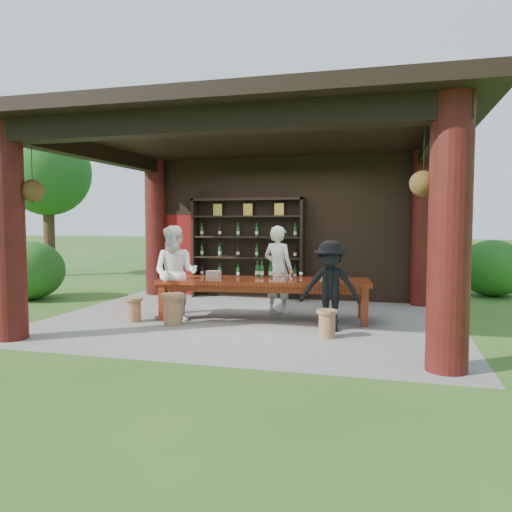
% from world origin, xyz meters
% --- Properties ---
extents(ground, '(90.00, 90.00, 0.00)m').
position_xyz_m(ground, '(0.00, 0.00, 0.00)').
color(ground, '#2D5119').
rests_on(ground, ground).
extents(pavilion, '(7.50, 6.00, 3.60)m').
position_xyz_m(pavilion, '(-0.01, 0.43, 2.13)').
color(pavilion, slate).
rests_on(pavilion, ground).
extents(wine_shelf, '(2.67, 0.41, 2.35)m').
position_xyz_m(wine_shelf, '(-0.76, 2.45, 1.18)').
color(wine_shelf, black).
rests_on(wine_shelf, ground).
extents(tasting_table, '(3.94, 1.46, 0.75)m').
position_xyz_m(tasting_table, '(0.22, 0.11, 0.64)').
color(tasting_table, '#5B220D').
rests_on(tasting_table, ground).
extents(stool_near_left, '(0.41, 0.41, 0.55)m').
position_xyz_m(stool_near_left, '(-1.18, -0.79, 0.29)').
color(stool_near_left, brown).
rests_on(stool_near_left, ground).
extents(stool_near_right, '(0.33, 0.33, 0.43)m').
position_xyz_m(stool_near_right, '(1.53, -1.03, 0.23)').
color(stool_near_right, brown).
rests_on(stool_near_right, ground).
extents(stool_far_left, '(0.33, 0.33, 0.44)m').
position_xyz_m(stool_far_left, '(-1.99, -0.71, 0.23)').
color(stool_far_left, brown).
rests_on(stool_far_left, ground).
extents(host, '(0.73, 0.60, 1.72)m').
position_xyz_m(host, '(0.35, 0.79, 0.86)').
color(host, silver).
rests_on(host, ground).
extents(guest_woman, '(0.90, 0.73, 1.73)m').
position_xyz_m(guest_woman, '(-1.29, -0.42, 0.87)').
color(guest_woman, white).
rests_on(guest_woman, ground).
extents(guest_man, '(0.97, 0.57, 1.49)m').
position_xyz_m(guest_man, '(1.52, -0.54, 0.75)').
color(guest_man, black).
rests_on(guest_man, ground).
extents(table_bottles, '(0.35, 0.14, 0.31)m').
position_xyz_m(table_bottles, '(0.14, 0.40, 0.90)').
color(table_bottles, '#194C1E').
rests_on(table_bottles, tasting_table).
extents(table_glasses, '(0.96, 0.23, 0.15)m').
position_xyz_m(table_glasses, '(0.78, 0.19, 0.82)').
color(table_glasses, silver).
rests_on(table_glasses, tasting_table).
extents(napkin_basket, '(0.28, 0.21, 0.14)m').
position_xyz_m(napkin_basket, '(-0.71, -0.01, 0.82)').
color(napkin_basket, '#BF6672').
rests_on(napkin_basket, tasting_table).
extents(shrubs, '(13.93, 9.49, 1.36)m').
position_xyz_m(shrubs, '(1.49, 0.91, 0.55)').
color(shrubs, '#194C14').
rests_on(shrubs, ground).
extents(trees, '(21.22, 10.65, 4.80)m').
position_xyz_m(trees, '(3.51, 2.15, 3.37)').
color(trees, '#3F2819').
rests_on(trees, ground).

